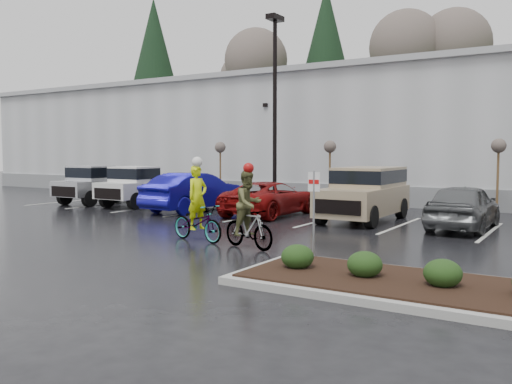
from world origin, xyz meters
The scene contains 21 objects.
ground centered at (0.00, 0.00, 0.00)m, with size 120.00×120.00×0.00m, color black.
warehouse centered at (0.00, 21.99, 3.65)m, with size 60.50×15.50×7.20m.
wooded_ridge centered at (0.00, 45.00, 3.00)m, with size 80.00×25.00×6.00m, color #21421B.
lamppost centered at (-4.00, 12.00, 5.69)m, with size 0.50×1.00×9.22m.
sapling_west centered at (-8.00, 13.00, 2.73)m, with size 0.60×0.60×3.20m.
sapling_mid centered at (-1.50, 13.00, 2.73)m, with size 0.60×0.60×3.20m.
sapling_east centered at (6.00, 13.00, 2.73)m, with size 0.60×0.60×3.20m.
curb_island centered at (7.00, -1.00, 0.07)m, with size 8.00×3.00×0.15m, color gray.
mulch_bed centered at (7.00, -1.00, 0.17)m, with size 7.60×2.60×0.04m, color black.
shrub_a centered at (4.00, -1.00, 0.41)m, with size 0.70×0.70×0.52m, color black.
shrub_b centered at (5.50, -1.00, 0.41)m, with size 0.70×0.70×0.52m, color black.
shrub_c centered at (7.00, -1.00, 0.41)m, with size 0.70×0.70×0.52m, color black.
fire_lane_sign centered at (3.80, 0.20, 1.41)m, with size 0.30×0.05×2.20m.
pickup_silver centered at (-12.19, 8.55, 0.98)m, with size 2.10×5.20×1.96m, color #B4B6BD, non-canonical shape.
pickup_white centered at (-9.37, 8.71, 0.98)m, with size 2.10×5.20×1.96m, color silver, non-canonical shape.
car_blue centered at (-5.80, 7.94, 0.86)m, with size 1.82×5.23×1.72m, color #0E0B83.
car_red centered at (-2.10, 8.32, 0.71)m, with size 2.35×5.10×1.42m, color maroon.
suv_tan centered at (1.89, 8.57, 1.03)m, with size 2.20×5.10×2.06m, color gray, non-canonical shape.
car_grey centered at (5.59, 8.21, 0.79)m, with size 1.86×4.62×1.57m, color #5A5C5E.
cyclist_hivis centered at (-0.62, 1.50, 0.77)m, with size 2.16×1.10×2.50m.
cyclist_olive centered at (1.35, 1.22, 0.86)m, with size 1.88×0.99×2.35m.
Camera 1 is at (9.24, -11.14, 2.63)m, focal length 38.00 mm.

